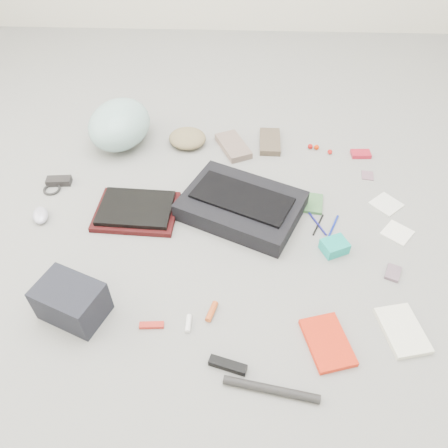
{
  "coord_description": "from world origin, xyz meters",
  "views": [
    {
      "loc": [
        0.05,
        -1.2,
        1.3
      ],
      "look_at": [
        0.0,
        0.0,
        0.05
      ],
      "focal_mm": 35.0,
      "sensor_mm": 36.0,
      "label": 1
    }
  ],
  "objects_px": {
    "laptop": "(136,208)",
    "bike_helmet": "(120,124)",
    "accordion_wallet": "(334,246)",
    "book_red": "(327,342)",
    "messenger_bag": "(241,206)",
    "camera_bag": "(71,301)"
  },
  "relations": [
    {
      "from": "laptop",
      "to": "bike_helmet",
      "type": "distance_m",
      "value": 0.53
    },
    {
      "from": "laptop",
      "to": "accordion_wallet",
      "type": "relative_size",
      "value": 3.16
    },
    {
      "from": "book_red",
      "to": "messenger_bag",
      "type": "bearing_deg",
      "value": 99.93
    },
    {
      "from": "laptop",
      "to": "book_red",
      "type": "relative_size",
      "value": 1.55
    },
    {
      "from": "bike_helmet",
      "to": "accordion_wallet",
      "type": "relative_size",
      "value": 3.73
    },
    {
      "from": "messenger_bag",
      "to": "accordion_wallet",
      "type": "distance_m",
      "value": 0.41
    },
    {
      "from": "laptop",
      "to": "camera_bag",
      "type": "relative_size",
      "value": 1.4
    },
    {
      "from": "messenger_bag",
      "to": "bike_helmet",
      "type": "height_order",
      "value": "bike_helmet"
    },
    {
      "from": "book_red",
      "to": "accordion_wallet",
      "type": "xyz_separation_m",
      "value": [
        0.07,
        0.4,
        0.01
      ]
    },
    {
      "from": "messenger_bag",
      "to": "bike_helmet",
      "type": "distance_m",
      "value": 0.77
    },
    {
      "from": "bike_helmet",
      "to": "laptop",
      "type": "bearing_deg",
      "value": -58.6
    },
    {
      "from": "book_red",
      "to": "accordion_wallet",
      "type": "relative_size",
      "value": 2.04
    },
    {
      "from": "bike_helmet",
      "to": "book_red",
      "type": "bearing_deg",
      "value": -36.86
    },
    {
      "from": "messenger_bag",
      "to": "book_red",
      "type": "relative_size",
      "value": 2.45
    },
    {
      "from": "laptop",
      "to": "accordion_wallet",
      "type": "distance_m",
      "value": 0.82
    },
    {
      "from": "accordion_wallet",
      "to": "bike_helmet",
      "type": "bearing_deg",
      "value": 120.21
    },
    {
      "from": "camera_bag",
      "to": "book_red",
      "type": "relative_size",
      "value": 1.11
    },
    {
      "from": "camera_bag",
      "to": "accordion_wallet",
      "type": "relative_size",
      "value": 2.25
    },
    {
      "from": "messenger_bag",
      "to": "bike_helmet",
      "type": "bearing_deg",
      "value": 166.08
    },
    {
      "from": "laptop",
      "to": "camera_bag",
      "type": "xyz_separation_m",
      "value": [
        -0.12,
        -0.49,
        0.04
      ]
    },
    {
      "from": "accordion_wallet",
      "to": "camera_bag",
      "type": "bearing_deg",
      "value": 174.32
    },
    {
      "from": "book_red",
      "to": "bike_helmet",
      "type": "bearing_deg",
      "value": 113.81
    }
  ]
}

